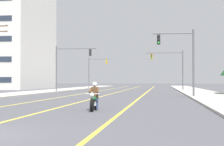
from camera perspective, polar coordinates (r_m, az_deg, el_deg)
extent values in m
cube|color=yellow|center=(54.76, 1.67, -2.82)|extent=(0.16, 100.00, 0.01)
cube|color=yellow|center=(55.24, -1.95, -2.81)|extent=(0.16, 100.00, 0.01)
cube|color=yellow|center=(54.49, 5.71, -2.82)|extent=(0.16, 100.00, 0.01)
cube|color=#ADA89E|center=(49.68, 13.16, -2.87)|extent=(4.40, 110.00, 0.14)
cube|color=#ADA89E|center=(51.91, -9.98, -2.82)|extent=(4.40, 110.00, 0.14)
cylinder|color=black|center=(17.95, -3.14, -5.06)|extent=(0.16, 0.65, 0.64)
cylinder|color=black|center=(19.48, -2.55, -4.76)|extent=(0.16, 0.65, 0.64)
cylinder|color=silver|center=(18.03, -3.09, -4.04)|extent=(0.09, 0.33, 0.68)
sphere|color=white|center=(17.87, -3.15, -3.47)|extent=(0.20, 0.20, 0.20)
cylinder|color=silver|center=(18.07, -3.07, -3.29)|extent=(0.70, 0.09, 0.04)
ellipsoid|color=#143D23|center=(18.58, -2.88, -4.06)|extent=(0.35, 0.58, 0.28)
cube|color=silver|center=(18.71, -2.83, -4.75)|extent=(0.27, 0.45, 0.24)
cube|color=black|center=(19.02, -2.71, -4.18)|extent=(0.31, 0.54, 0.12)
cube|color=#143D23|center=(19.42, -2.57, -3.88)|extent=(0.22, 0.37, 0.08)
cylinder|color=silver|center=(19.13, -3.10, -4.88)|extent=(0.11, 0.55, 0.08)
cube|color=brown|center=(18.96, -2.73, -3.04)|extent=(0.37, 0.26, 0.56)
sphere|color=silver|center=(18.93, -2.73, -1.80)|extent=(0.26, 0.26, 0.26)
cylinder|color=navy|center=(18.82, -2.35, -4.21)|extent=(0.17, 0.45, 0.30)
cylinder|color=navy|center=(18.66, -2.36, -5.16)|extent=(0.12, 0.16, 0.35)
cylinder|color=brown|center=(18.68, -2.21, -2.76)|extent=(0.13, 0.53, 0.27)
cylinder|color=navy|center=(18.86, -3.20, -4.20)|extent=(0.17, 0.45, 0.30)
cylinder|color=navy|center=(18.70, -3.34, -5.15)|extent=(0.12, 0.16, 0.35)
cylinder|color=brown|center=(18.73, -3.43, -2.75)|extent=(0.13, 0.53, 0.27)
cylinder|color=#56565B|center=(33.80, 12.64, 1.48)|extent=(0.18, 0.18, 6.20)
cylinder|color=#56565B|center=(33.87, 9.50, 6.13)|extent=(3.69, 0.24, 0.11)
cube|color=black|center=(33.74, 7.31, 5.21)|extent=(0.31, 0.25, 0.90)
sphere|color=black|center=(33.62, 7.31, 5.75)|extent=(0.18, 0.18, 0.18)
sphere|color=black|center=(33.59, 7.32, 5.24)|extent=(0.18, 0.18, 0.18)
sphere|color=green|center=(33.56, 7.32, 4.73)|extent=(0.18, 0.18, 0.18)
cylinder|color=#56565B|center=(49.65, -8.70, 0.60)|extent=(0.18, 0.18, 6.20)
cylinder|color=#56565B|center=(49.17, -5.62, 3.82)|extent=(5.44, 0.23, 0.11)
cube|color=black|center=(48.76, -3.43, 3.21)|extent=(0.31, 0.25, 0.90)
sphere|color=black|center=(48.94, -3.39, 3.55)|extent=(0.18, 0.18, 0.18)
sphere|color=black|center=(48.92, -3.39, 3.20)|extent=(0.18, 0.18, 0.18)
sphere|color=green|center=(48.90, -3.40, 2.85)|extent=(0.18, 0.18, 0.18)
cylinder|color=#56565B|center=(56.52, 11.03, 0.39)|extent=(0.18, 0.18, 6.20)
cylinder|color=#56565B|center=(56.72, 8.19, 3.16)|extent=(5.59, 0.42, 0.11)
cube|color=#B79319|center=(56.81, 6.22, 2.59)|extent=(0.31, 0.26, 0.90)
sphere|color=black|center=(56.67, 6.21, 2.90)|extent=(0.18, 0.18, 0.18)
sphere|color=black|center=(56.65, 6.21, 2.60)|extent=(0.18, 0.18, 0.18)
sphere|color=green|center=(56.63, 6.21, 2.30)|extent=(0.18, 0.18, 0.18)
cylinder|color=#56565B|center=(72.62, -3.64, 0.01)|extent=(0.18, 0.18, 6.20)
cylinder|color=#56565B|center=(72.38, -2.01, 2.20)|extent=(4.19, 0.17, 0.11)
cube|color=#B79319|center=(72.13, -0.86, 1.77)|extent=(0.30, 0.24, 0.90)
sphere|color=black|center=(72.30, -0.84, 2.00)|extent=(0.18, 0.18, 0.18)
sphere|color=black|center=(72.29, -0.84, 1.76)|extent=(0.18, 0.18, 0.18)
sphere|color=green|center=(72.27, -0.84, 1.53)|extent=(0.18, 0.18, 0.18)
cylinder|color=slate|center=(44.92, -16.22, 7.23)|extent=(0.08, 0.08, 0.12)
cylinder|color=slate|center=(44.84, -16.28, 6.41)|extent=(0.08, 0.08, 0.12)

